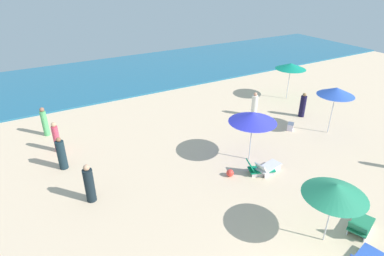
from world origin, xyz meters
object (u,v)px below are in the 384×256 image
(umbrella_1, at_px, (336,92))
(beach_ball_0, at_px, (230,173))
(beachgoer_6, at_px, (62,154))
(umbrella_2, at_px, (253,117))
(lounge_chair_0_1, at_px, (360,226))
(beachgoer_0, at_px, (254,105))
(beachgoer_1, at_px, (303,106))
(cooler_box_1, at_px, (290,126))
(umbrella_0, at_px, (336,190))
(beachgoer_3, at_px, (56,138))
(umbrella_3, at_px, (291,66))
(beachgoer_2, at_px, (45,122))
(beachgoer_5, at_px, (89,184))
(lounge_chair_2_0, at_px, (259,169))
(lounge_chair_2_1, at_px, (267,167))

(umbrella_1, relative_size, beach_ball_0, 8.16)
(beachgoer_6, bearing_deg, beach_ball_0, 103.64)
(umbrella_2, bearing_deg, lounge_chair_0_1, -86.51)
(beachgoer_0, bearing_deg, beachgoer_1, -178.15)
(beach_ball_0, bearing_deg, cooler_box_1, 19.39)
(beach_ball_0, bearing_deg, umbrella_0, -82.90)
(beachgoer_1, relative_size, cooler_box_1, 3.01)
(beach_ball_0, bearing_deg, beachgoer_3, 135.75)
(umbrella_3, distance_m, beachgoer_6, 15.90)
(umbrella_3, relative_size, beachgoer_1, 1.64)
(umbrella_1, xyz_separation_m, beachgoer_1, (0.37, 2.37, -1.78))
(beachgoer_3, bearing_deg, beachgoer_1, -130.67)
(lounge_chair_0_1, distance_m, umbrella_1, 8.28)
(beachgoer_0, relative_size, beachgoer_2, 0.93)
(umbrella_2, bearing_deg, beach_ball_0, -157.40)
(umbrella_0, height_order, beachgoer_5, umbrella_0)
(umbrella_0, bearing_deg, umbrella_2, 78.82)
(umbrella_0, xyz_separation_m, lounge_chair_0_1, (1.44, -0.37, -1.89))
(lounge_chair_2_0, distance_m, beach_ball_0, 1.38)
(lounge_chair_2_0, relative_size, beachgoer_6, 0.86)
(beachgoer_5, height_order, beach_ball_0, beachgoer_5)
(beachgoer_1, relative_size, beachgoer_6, 0.96)
(lounge_chair_2_0, height_order, beachgoer_3, beachgoer_3)
(lounge_chair_2_0, bearing_deg, beachgoer_1, -40.29)
(umbrella_1, bearing_deg, cooler_box_1, 139.72)
(umbrella_2, distance_m, umbrella_3, 9.18)
(umbrella_0, xyz_separation_m, lounge_chair_2_1, (1.10, 4.16, -1.92))
(lounge_chair_0_1, bearing_deg, lounge_chair_2_1, -14.82)
(umbrella_2, bearing_deg, umbrella_3, 34.05)
(beachgoer_0, xyz_separation_m, cooler_box_1, (0.61, -2.61, -0.54))
(beach_ball_0, bearing_deg, beachgoer_1, 21.42)
(beachgoer_0, relative_size, beachgoer_5, 0.92)
(cooler_box_1, bearing_deg, lounge_chair_2_0, -8.20)
(beachgoer_2, xyz_separation_m, beachgoer_3, (0.26, -2.19, -0.02))
(umbrella_1, bearing_deg, umbrella_0, -141.46)
(lounge_chair_0_1, xyz_separation_m, lounge_chair_2_0, (-0.75, 4.64, -0.04))
(umbrella_3, bearing_deg, beachgoer_1, -117.59)
(beach_ball_0, bearing_deg, umbrella_2, 22.60)
(beach_ball_0, bearing_deg, lounge_chair_0_1, -68.44)
(lounge_chair_0_1, height_order, beachgoer_1, beachgoer_1)
(lounge_chair_2_1, height_order, beachgoer_6, beachgoer_6)
(lounge_chair_0_1, xyz_separation_m, umbrella_3, (7.25, 10.97, 2.12))
(beachgoer_5, relative_size, beach_ball_0, 5.14)
(beachgoer_2, bearing_deg, beachgoer_3, 49.58)
(umbrella_2, distance_m, beachgoer_6, 9.12)
(beachgoer_5, distance_m, beachgoer_6, 3.08)
(beach_ball_0, bearing_deg, beachgoer_0, 41.65)
(umbrella_2, relative_size, beach_ball_0, 7.63)
(lounge_chair_0_1, relative_size, beachgoer_1, 0.93)
(umbrella_0, bearing_deg, beachgoer_0, 63.75)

